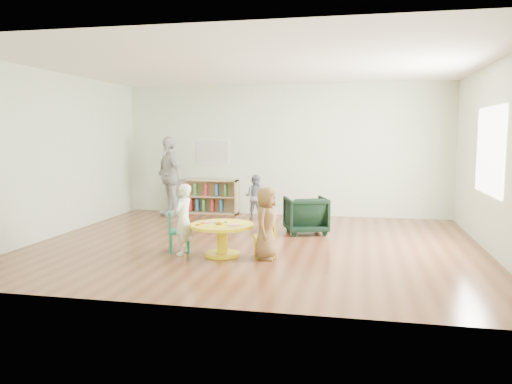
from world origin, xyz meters
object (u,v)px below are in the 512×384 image
adult_caretaker (169,176)px  armchair (306,215)px  child_left (183,219)px  toddler (255,197)px  child_right (266,223)px  kid_chair_right (267,236)px  kid_chair_left (176,230)px  activity_table (222,234)px  bookshelf (211,197)px

adult_caretaker → armchair: bearing=19.0°
child_left → toddler: bearing=-175.1°
child_right → adult_caretaker: bearing=46.1°
kid_chair_right → armchair: 1.84m
kid_chair_left → child_right: bearing=60.6°
armchair → activity_table: bearing=42.8°
toddler → kid_chair_right: bearing=111.1°
kid_chair_left → child_left: (0.16, -0.12, 0.19)m
child_left → toddler: child_left is taller
activity_table → adult_caretaker: 3.91m
toddler → armchair: bearing=138.1°
kid_chair_right → toddler: (-0.84, 3.13, 0.16)m
kid_chair_left → child_right: size_ratio=0.59×
child_right → adult_caretaker: adult_caretaker is taller
kid_chair_right → activity_table: bearing=78.3°
child_left → bookshelf: bearing=-157.4°
child_right → toddler: size_ratio=1.11×
child_right → toddler: bearing=21.2°
toddler → adult_caretaker: bearing=4.1°
kid_chair_right → armchair: armchair is taller
activity_table → armchair: 2.13m
kid_chair_left → child_right: child_right is taller
kid_chair_left → armchair: bearing=112.8°
armchair → toddler: bearing=-66.8°
kid_chair_right → toddler: size_ratio=0.60×
activity_table → child_left: 0.61m
kid_chair_left → child_right: 1.41m
child_left → child_right: bearing=100.1°
adult_caretaker → activity_table: bearing=-14.2°
activity_table → kid_chair_right: size_ratio=1.66×
activity_table → toddler: size_ratio=1.00×
kid_chair_right → child_left: bearing=77.2°
kid_chair_left → bookshelf: (-0.56, 3.62, 0.04)m
child_left → child_right: size_ratio=1.01×
kid_chair_right → kid_chair_left: bearing=71.6°
adult_caretaker → kid_chair_right: bearing=-6.2°
child_left → adult_caretaker: adult_caretaker is taller
toddler → child_left: bearing=89.3°
child_left → adult_caretaker: bearing=-143.7°
activity_table → child_left: (-0.57, -0.04, 0.20)m
armchair → child_left: size_ratio=0.70×
child_right → kid_chair_right: bearing=8.4°
bookshelf → child_left: size_ratio=1.16×
activity_table → child_right: size_ratio=0.90×
armchair → child_right: child_right is taller
activity_table → child_left: bearing=-176.5°
kid_chair_left → adult_caretaker: adult_caretaker is taller
armchair → kid_chair_left: bearing=26.9°
child_left → kid_chair_left: bearing=-115.5°
toddler → kid_chair_left: bearing=86.2°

